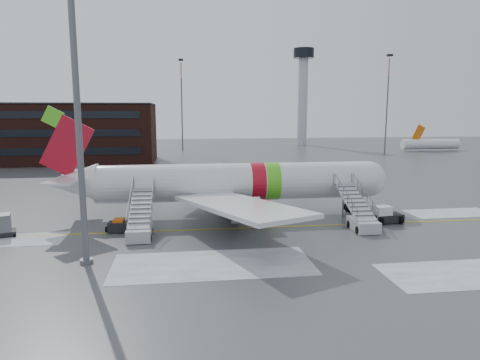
{
  "coord_description": "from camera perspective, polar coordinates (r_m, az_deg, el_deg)",
  "views": [
    {
      "loc": [
        -7.92,
        -38.68,
        10.62
      ],
      "look_at": [
        -2.46,
        2.12,
        4.0
      ],
      "focal_mm": 32.0,
      "sensor_mm": 36.0,
      "label": 1
    }
  ],
  "objects": [
    {
      "name": "ground",
      "position": [
        40.88,
        3.84,
        -5.94
      ],
      "size": [
        260.0,
        260.0,
        0.0
      ],
      "primitive_type": "plane",
      "color": "#494C4F",
      "rests_on": "ground"
    },
    {
      "name": "airliner",
      "position": [
        43.63,
        -1.59,
        -0.37
      ],
      "size": [
        35.03,
        32.97,
        11.18
      ],
      "color": "silver",
      "rests_on": "ground"
    },
    {
      "name": "airstair_fwd",
      "position": [
        40.75,
        15.71,
        -4.77
      ],
      "size": [
        2.05,
        7.7,
        3.48
      ],
      "color": "#ABACB2",
      "rests_on": "ground"
    },
    {
      "name": "airstair_aft",
      "position": [
        37.69,
        -13.15,
        -5.8
      ],
      "size": [
        2.05,
        7.7,
        3.48
      ],
      "color": "#A1A3A8",
      "rests_on": "ground"
    },
    {
      "name": "pushback_tug",
      "position": [
        43.57,
        18.72,
        -4.45
      ],
      "size": [
        3.11,
        2.47,
        1.69
      ],
      "color": "black",
      "rests_on": "ground"
    },
    {
      "name": "uld_container",
      "position": [
        42.16,
        -29.37,
        -5.39
      ],
      "size": [
        2.78,
        2.39,
        1.93
      ],
      "color": "black",
      "rests_on": "ground"
    },
    {
      "name": "baggage_tractor",
      "position": [
        39.64,
        -15.83,
        -5.98
      ],
      "size": [
        2.38,
        1.19,
        1.22
      ],
      "color": "black",
      "rests_on": "ground"
    },
    {
      "name": "light_mast_near",
      "position": [
        30.93,
        -20.99,
        11.01
      ],
      "size": [
        1.2,
        1.2,
        22.94
      ],
      "color": "#595B60",
      "rests_on": "ground"
    },
    {
      "name": "terminal_building",
      "position": [
        100.83,
        -29.33,
        5.46
      ],
      "size": [
        62.0,
        16.11,
        12.3
      ],
      "color": "#3F1E16",
      "rests_on": "ground"
    },
    {
      "name": "control_tower",
      "position": [
        139.19,
        8.4,
        12.39
      ],
      "size": [
        6.4,
        6.4,
        30.0
      ],
      "color": "#B2B5BA",
      "rests_on": "ground"
    },
    {
      "name": "light_mast_far_ne",
      "position": [
        112.42,
        19.07,
        10.28
      ],
      "size": [
        1.2,
        1.2,
        24.25
      ],
      "color": "#595B60",
      "rests_on": "ground"
    },
    {
      "name": "light_mast_far_n",
      "position": [
        116.72,
        -7.79,
        10.63
      ],
      "size": [
        1.2,
        1.2,
        24.25
      ],
      "color": "#595B60",
      "rests_on": "ground"
    },
    {
      "name": "distant_aircraft",
      "position": [
        124.95,
        26.77,
        3.28
      ],
      "size": [
        35.0,
        18.0,
        8.0
      ],
      "primitive_type": null,
      "color": "#D8590C",
      "rests_on": "ground"
    }
  ]
}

